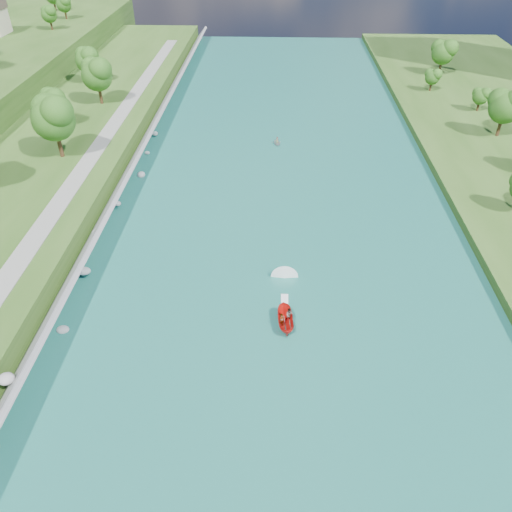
{
  "coord_description": "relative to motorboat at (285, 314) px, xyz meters",
  "views": [
    {
      "loc": [
        -0.71,
        -38.69,
        41.53
      ],
      "look_at": [
        -2.82,
        13.46,
        2.5
      ],
      "focal_mm": 35.0,
      "sensor_mm": 36.0,
      "label": 1
    }
  ],
  "objects": [
    {
      "name": "riprap_bank",
      "position": [
        -26.84,
        14.51,
        0.89
      ],
      "size": [
        4.36,
        236.0,
        4.14
      ],
      "color": "slate",
      "rests_on": "ground"
    },
    {
      "name": "ground",
      "position": [
        -0.99,
        -4.4,
        -0.91
      ],
      "size": [
        260.0,
        260.0,
        0.0
      ],
      "primitive_type": "plane",
      "color": "#2D5119",
      "rests_on": "ground"
    },
    {
      "name": "riverside_path",
      "position": [
        -33.49,
        15.6,
        2.64
      ],
      "size": [
        3.0,
        200.0,
        0.1
      ],
      "primitive_type": "cube",
      "color": "gray",
      "rests_on": "berm_west"
    },
    {
      "name": "river_water",
      "position": [
        -0.99,
        15.6,
        -0.86
      ],
      "size": [
        55.0,
        240.0,
        0.1
      ],
      "primitive_type": "cube",
      "color": "#196058",
      "rests_on": "ground"
    },
    {
      "name": "raft",
      "position": [
        -1.27,
        49.58,
        -0.49
      ],
      "size": [
        2.24,
        2.85,
        1.47
      ],
      "rotation": [
        0.0,
        0.0,
        0.17
      ],
      "color": "gray",
      "rests_on": "river_water"
    },
    {
      "name": "trees_ridge",
      "position": [
        -69.41,
        92.93,
        12.26
      ],
      "size": [
        20.76,
        68.37,
        9.67
      ],
      "color": "#215216",
      "rests_on": "ridge_west"
    },
    {
      "name": "motorboat",
      "position": [
        0.0,
        0.0,
        0.0
      ],
      "size": [
        3.6,
        19.22,
        2.14
      ],
      "rotation": [
        0.0,
        0.0,
        3.24
      ],
      "color": "red",
      "rests_on": "river_water"
    }
  ]
}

